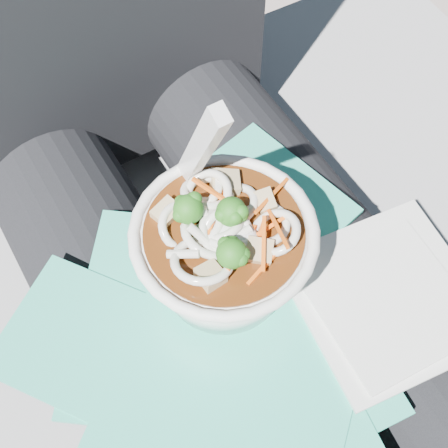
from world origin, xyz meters
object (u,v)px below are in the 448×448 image
stone_ledge (180,302)px  plastic_bag (220,347)px  lap (241,310)px  udon_bowl (223,248)px  person_body (190,218)px

stone_ledge → plastic_bag: (-0.05, -0.19, 0.35)m
lap → plastic_bag: size_ratio=1.37×
lap → udon_bowl: 0.13m
udon_bowl → plastic_bag: bearing=-123.5°
person_body → plastic_bag: size_ratio=2.77×
stone_ledge → udon_bowl: (-0.02, -0.15, 0.41)m
udon_bowl → person_body: bearing=79.4°
lap → plastic_bag: plastic_bag is taller
plastic_bag → lap: bearing=42.4°
stone_ledge → lap: size_ratio=2.08×
lap → person_body: person_body is taller
stone_ledge → plastic_bag: size_ratio=2.86×
stone_ledge → plastic_bag: bearing=-103.9°
lap → plastic_bag: (-0.05, -0.04, 0.07)m
person_body → stone_ledge: bearing=90.0°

